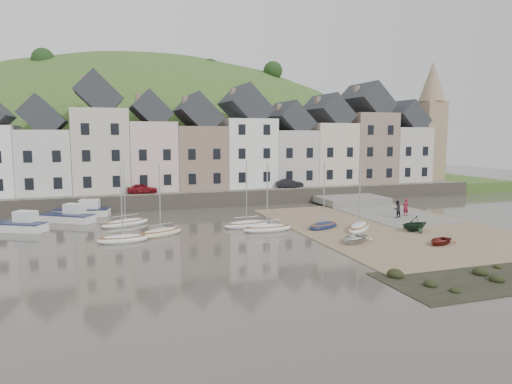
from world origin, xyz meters
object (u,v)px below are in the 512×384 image
object	(u,v)px
rowboat_red	(440,241)
person_dark	(397,209)
rowboat_white	(354,238)
sailboat_0	(125,223)
rowboat_green	(415,223)
car_left	(142,189)
car_right	(289,183)
person_red	(406,207)

from	to	relation	value
rowboat_red	person_dark	bearing A→B (deg)	135.28
rowboat_white	sailboat_0	bearing A→B (deg)	-163.58
rowboat_green	car_left	bearing A→B (deg)	-140.40
sailboat_0	rowboat_red	distance (m)	27.64
car_left	car_right	bearing A→B (deg)	-86.61
rowboat_white	car_right	size ratio (longest dim) A/B	0.89
sailboat_0	person_red	world-z (taller)	sailboat_0
rowboat_red	car_right	xyz separation A→B (m)	(-1.39, 26.76, 1.85)
rowboat_green	car_left	size ratio (longest dim) A/B	0.76
rowboat_red	car_left	bearing A→B (deg)	-168.96
sailboat_0	rowboat_green	xyz separation A→B (m)	(23.87, -11.15, 0.49)
car_left	car_right	size ratio (longest dim) A/B	0.98
person_dark	car_left	world-z (taller)	car_left
rowboat_white	rowboat_green	distance (m)	7.45
rowboat_red	car_left	xyz separation A→B (m)	(-20.03, 26.76, 1.86)
rowboat_white	car_left	bearing A→B (deg)	175.06
sailboat_0	rowboat_white	distance (m)	21.25
car_left	rowboat_red	bearing A→B (deg)	-139.79
rowboat_white	car_right	xyz separation A→B (m)	(4.52, 24.00, 1.80)
person_red	person_dark	xyz separation A→B (m)	(-1.46, -0.57, -0.03)
person_dark	sailboat_0	bearing A→B (deg)	-23.93
sailboat_0	person_dark	size ratio (longest dim) A/B	3.60
rowboat_white	rowboat_green	world-z (taller)	rowboat_green
car_left	person_red	bearing A→B (deg)	-118.21
rowboat_green	car_right	distance (m)	22.22
sailboat_0	rowboat_white	xyz separation A→B (m)	(16.70, -13.14, 0.13)
sailboat_0	rowboat_red	xyz separation A→B (m)	(22.62, -15.90, 0.07)
rowboat_white	person_dark	distance (m)	12.47
car_right	rowboat_white	bearing A→B (deg)	178.15
rowboat_green	person_red	world-z (taller)	person_red
rowboat_red	car_right	size ratio (longest dim) A/B	0.74
car_right	rowboat_red	bearing A→B (deg)	-168.20
rowboat_red	car_right	bearing A→B (deg)	157.20
sailboat_0	rowboat_white	size ratio (longest dim) A/B	2.00
car_left	sailboat_0	bearing A→B (deg)	169.98
car_right	person_red	bearing A→B (deg)	-148.32
person_dark	car_left	bearing A→B (deg)	-46.88
car_right	car_left	bearing A→B (deg)	98.83
rowboat_green	rowboat_red	xyz separation A→B (m)	(-1.26, -4.74, -0.42)
person_red	person_dark	size ratio (longest dim) A/B	1.03
person_dark	car_right	bearing A→B (deg)	-85.26
car_left	car_right	world-z (taller)	car_left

